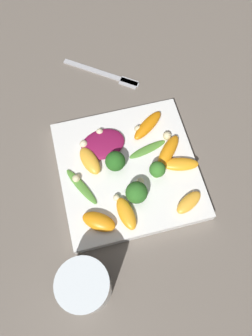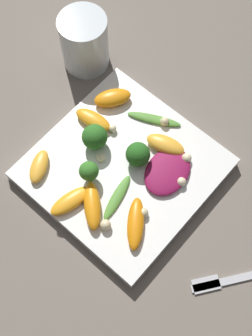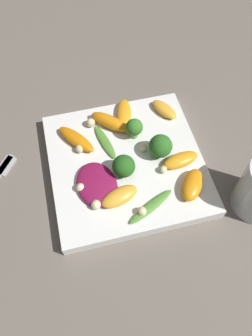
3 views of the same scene
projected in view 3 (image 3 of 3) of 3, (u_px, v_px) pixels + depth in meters
ground_plane at (126, 167)px, 0.58m from camera, size 2.40×2.40×0.00m
plate at (126, 164)px, 0.57m from camera, size 0.26×0.26×0.02m
radicchio_leaf_0 at (97, 184)px, 0.53m from camera, size 0.08×0.09×0.01m
orange_segment_0 at (192, 185)px, 0.53m from camera, size 0.06×0.07×0.02m
orange_segment_1 at (124, 114)px, 0.60m from camera, size 0.04×0.07×0.02m
orange_segment_2 at (120, 196)px, 0.52m from camera, size 0.07×0.05×0.02m
orange_segment_3 at (110, 122)px, 0.59m from camera, size 0.07×0.07×0.02m
orange_segment_4 at (164, 109)px, 0.61m from camera, size 0.05×0.06×0.02m
orange_segment_5 at (181, 160)px, 0.55m from camera, size 0.07×0.04×0.02m
orange_segment_6 at (76, 139)px, 0.57m from camera, size 0.07×0.08×0.02m
broccoli_floret_0 at (134, 128)px, 0.57m from camera, size 0.03×0.03×0.04m
broccoli_floret_1 at (161, 147)px, 0.55m from camera, size 0.04×0.04×0.04m
broccoli_floret_2 at (124, 166)px, 0.53m from camera, size 0.04×0.04×0.04m
arugula_sprig_0 at (105, 142)px, 0.58m from camera, size 0.03×0.08×0.01m
arugula_sprig_1 at (151, 207)px, 0.51m from camera, size 0.09×0.05×0.01m
macadamia_nut_0 at (80, 149)px, 0.56m from camera, size 0.01×0.01×0.01m
macadamia_nut_1 at (91, 123)px, 0.59m from camera, size 0.02×0.02×0.02m
macadamia_nut_2 at (96, 205)px, 0.51m from camera, size 0.02×0.02×0.02m
macadamia_nut_3 at (140, 212)px, 0.50m from camera, size 0.01×0.01×0.01m
macadamia_nut_4 at (80, 188)px, 0.53m from camera, size 0.01×0.01×0.01m
macadamia_nut_5 at (163, 170)px, 0.54m from camera, size 0.01×0.01×0.01m
macadamia_nut_6 at (143, 148)px, 0.57m from camera, size 0.01×0.01×0.01m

